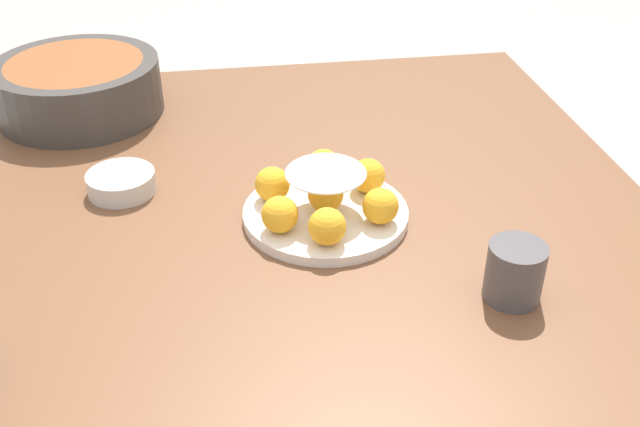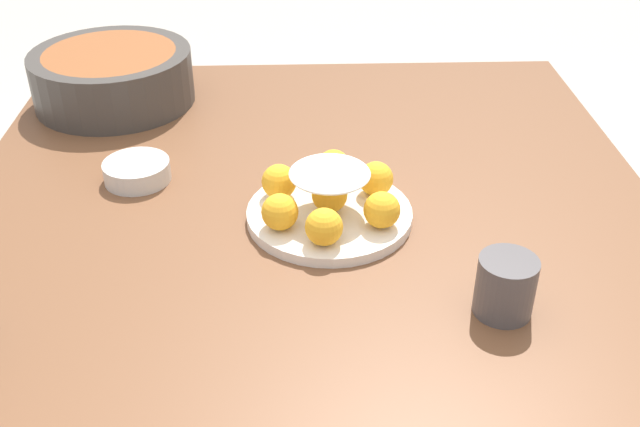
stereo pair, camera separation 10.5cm
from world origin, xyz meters
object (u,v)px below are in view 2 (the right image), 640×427
Objects in this scene: dining_table at (310,298)px; serving_bowl at (113,76)px; cake_plate at (329,201)px; cup_near at (505,286)px; sauce_bowl at (137,170)px.

serving_bowl is at bearing 34.89° from dining_table.
cup_near is at bearing -136.33° from cake_plate.
cake_plate is 2.30× the size of sauce_bowl.
dining_table is at bearing -128.60° from sauce_bowl.
cake_plate is at bearing 43.67° from cup_near.
cup_near reaches higher than sauce_bowl.
sauce_bowl reaches higher than dining_table.
serving_bowl is at bearing 16.88° from sauce_bowl.
sauce_bowl is 0.62m from cup_near.
cup_near is (-0.34, -0.51, 0.02)m from sauce_bowl.
cup_near is (-0.65, -0.60, -0.02)m from serving_bowl.
serving_bowl is 3.92× the size of cup_near.
sauce_bowl is at bearing 51.40° from dining_table.
cake_plate is 0.81× the size of serving_bowl.
cake_plate reaches higher than dining_table.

